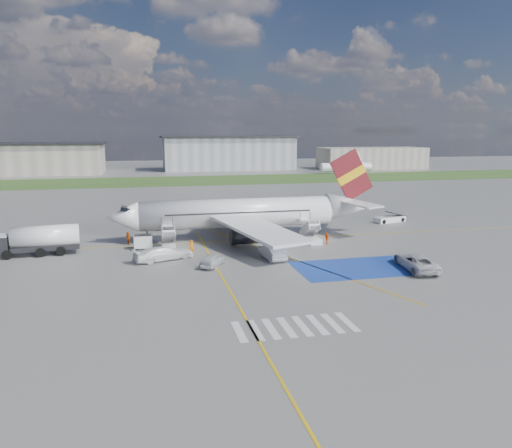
{
  "coord_description": "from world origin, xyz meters",
  "views": [
    {
      "loc": [
        -12.5,
        -51.54,
        14.36
      ],
      "look_at": [
        0.58,
        5.0,
        3.5
      ],
      "focal_mm": 35.0,
      "sensor_mm": 36.0,
      "label": 1
    }
  ],
  "objects_px": {
    "airliner": "(248,213)",
    "belt_loader": "(390,219)",
    "van_white_b": "(164,251)",
    "car_silver_b": "(272,251)",
    "fuel_tanker": "(34,243)",
    "gpu_cart": "(143,242)",
    "car_silver_a": "(212,260)",
    "van_white_a": "(416,259)"
  },
  "relations": [
    {
      "from": "car_silver_b",
      "to": "van_white_b",
      "type": "relative_size",
      "value": 0.98
    },
    {
      "from": "belt_loader",
      "to": "car_silver_b",
      "type": "distance_m",
      "value": 30.48
    },
    {
      "from": "fuel_tanker",
      "to": "van_white_b",
      "type": "relative_size",
      "value": 1.97
    },
    {
      "from": "airliner",
      "to": "van_white_a",
      "type": "height_order",
      "value": "airliner"
    },
    {
      "from": "belt_loader",
      "to": "van_white_a",
      "type": "relative_size",
      "value": 1.02
    },
    {
      "from": "gpu_cart",
      "to": "car_silver_b",
      "type": "xyz_separation_m",
      "value": [
        14.26,
        -8.22,
        0.03
      ]
    },
    {
      "from": "airliner",
      "to": "gpu_cart",
      "type": "height_order",
      "value": "airliner"
    },
    {
      "from": "belt_loader",
      "to": "van_white_a",
      "type": "height_order",
      "value": "van_white_a"
    },
    {
      "from": "airliner",
      "to": "fuel_tanker",
      "type": "bearing_deg",
      "value": -170.74
    },
    {
      "from": "gpu_cart",
      "to": "car_silver_a",
      "type": "bearing_deg",
      "value": -53.45
    },
    {
      "from": "belt_loader",
      "to": "van_white_b",
      "type": "relative_size",
      "value": 1.13
    },
    {
      "from": "belt_loader",
      "to": "car_silver_a",
      "type": "height_order",
      "value": "belt_loader"
    },
    {
      "from": "airliner",
      "to": "fuel_tanker",
      "type": "xyz_separation_m",
      "value": [
        -26.49,
        -4.32,
        -1.94
      ]
    },
    {
      "from": "gpu_cart",
      "to": "belt_loader",
      "type": "relative_size",
      "value": 0.37
    },
    {
      "from": "car_silver_a",
      "to": "van_white_a",
      "type": "xyz_separation_m",
      "value": [
        20.78,
        -5.83,
        0.4
      ]
    },
    {
      "from": "airliner",
      "to": "van_white_a",
      "type": "distance_m",
      "value": 24.26
    },
    {
      "from": "gpu_cart",
      "to": "van_white_b",
      "type": "height_order",
      "value": "van_white_b"
    },
    {
      "from": "gpu_cart",
      "to": "belt_loader",
      "type": "distance_m",
      "value": 39.93
    },
    {
      "from": "gpu_cart",
      "to": "belt_loader",
      "type": "xyz_separation_m",
      "value": [
        38.63,
        10.08,
        -0.39
      ]
    },
    {
      "from": "belt_loader",
      "to": "car_silver_b",
      "type": "relative_size",
      "value": 1.15
    },
    {
      "from": "belt_loader",
      "to": "van_white_b",
      "type": "distance_m",
      "value": 39.82
    },
    {
      "from": "van_white_a",
      "to": "van_white_b",
      "type": "relative_size",
      "value": 1.11
    },
    {
      "from": "airliner",
      "to": "car_silver_b",
      "type": "relative_size",
      "value": 7.14
    },
    {
      "from": "gpu_cart",
      "to": "car_silver_b",
      "type": "relative_size",
      "value": 0.43
    },
    {
      "from": "car_silver_a",
      "to": "van_white_b",
      "type": "bearing_deg",
      "value": -8.21
    },
    {
      "from": "van_white_a",
      "to": "car_silver_b",
      "type": "bearing_deg",
      "value": -20.03
    },
    {
      "from": "airliner",
      "to": "fuel_tanker",
      "type": "height_order",
      "value": "airliner"
    },
    {
      "from": "fuel_tanker",
      "to": "car_silver_b",
      "type": "relative_size",
      "value": 2.01
    },
    {
      "from": "airliner",
      "to": "car_silver_b",
      "type": "distance_m",
      "value": 12.44
    },
    {
      "from": "fuel_tanker",
      "to": "belt_loader",
      "type": "distance_m",
      "value": 52.13
    },
    {
      "from": "airliner",
      "to": "belt_loader",
      "type": "distance_m",
      "value": 25.5
    },
    {
      "from": "airliner",
      "to": "belt_loader",
      "type": "bearing_deg",
      "value": 13.99
    },
    {
      "from": "gpu_cart",
      "to": "van_white_a",
      "type": "height_order",
      "value": "van_white_a"
    },
    {
      "from": "airliner",
      "to": "car_silver_a",
      "type": "bearing_deg",
      "value": -116.29
    },
    {
      "from": "fuel_tanker",
      "to": "van_white_a",
      "type": "bearing_deg",
      "value": -26.17
    },
    {
      "from": "gpu_cart",
      "to": "airliner",
      "type": "bearing_deg",
      "value": 16.42
    },
    {
      "from": "airliner",
      "to": "van_white_b",
      "type": "xyz_separation_m",
      "value": [
        -11.85,
        -9.96,
        -2.36
      ]
    },
    {
      "from": "airliner",
      "to": "van_white_b",
      "type": "bearing_deg",
      "value": -139.94
    },
    {
      "from": "gpu_cart",
      "to": "car_silver_a",
      "type": "height_order",
      "value": "gpu_cart"
    },
    {
      "from": "fuel_tanker",
      "to": "gpu_cart",
      "type": "xyz_separation_m",
      "value": [
        12.43,
        0.36,
        -0.64
      ]
    },
    {
      "from": "fuel_tanker",
      "to": "car_silver_b",
      "type": "height_order",
      "value": "fuel_tanker"
    },
    {
      "from": "fuel_tanker",
      "to": "car_silver_b",
      "type": "bearing_deg",
      "value": -21.68
    }
  ]
}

